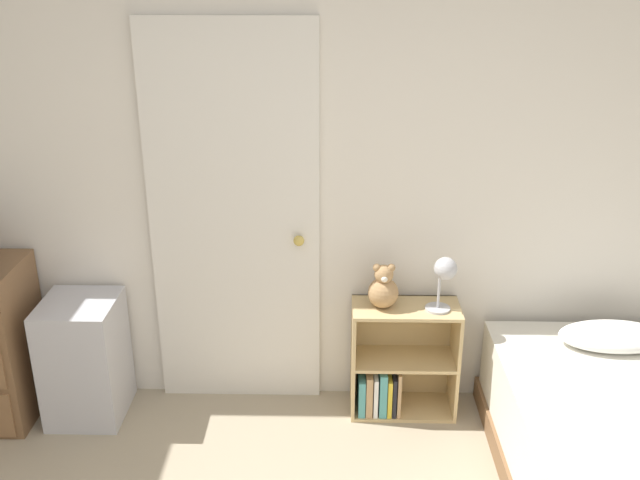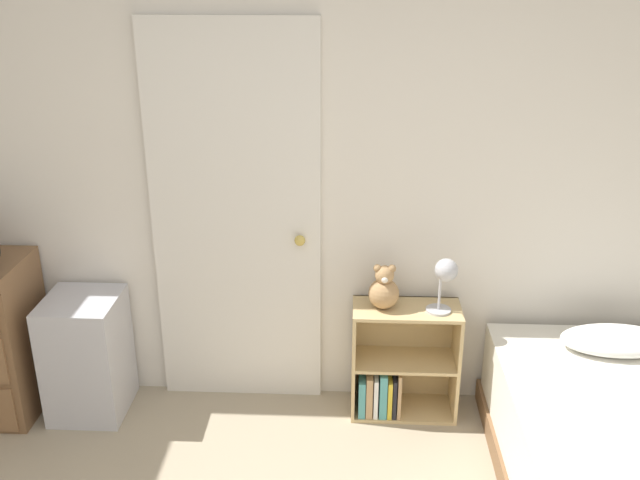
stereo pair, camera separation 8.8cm
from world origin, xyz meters
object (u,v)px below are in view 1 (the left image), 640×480
teddy_bear (383,289)px  desk_lamp (445,274)px  storage_bin (85,359)px  bookshelf (395,368)px

teddy_bear → desk_lamp: size_ratio=0.81×
storage_bin → bookshelf: 1.65m
bookshelf → teddy_bear: 0.48m
storage_bin → bookshelf: bearing=2.4°
storage_bin → teddy_bear: size_ratio=2.76×
bookshelf → teddy_bear: size_ratio=2.59×
bookshelf → storage_bin: bearing=-177.6°
teddy_bear → desk_lamp: 0.32m
teddy_bear → storage_bin: bearing=-177.6°
storage_bin → bookshelf: storage_bin is taller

